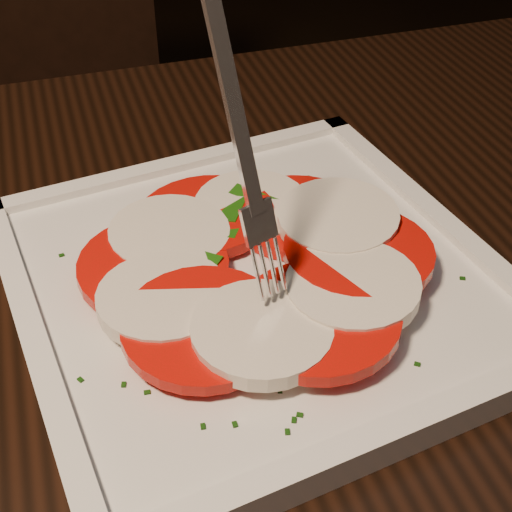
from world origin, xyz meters
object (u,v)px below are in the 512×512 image
(table, at_px, (338,418))
(chair, at_px, (29,98))
(plate, at_px, (256,283))
(fork, at_px, (232,134))

(table, relative_size, chair, 1.31)
(table, distance_m, plate, 0.12)
(fork, bearing_deg, chair, 78.83)
(plate, xyz_separation_m, fork, (-0.02, -0.01, 0.12))
(table, relative_size, fork, 7.03)
(table, xyz_separation_m, chair, (-0.16, 0.82, -0.12))
(chair, relative_size, fork, 5.36)
(table, height_order, chair, chair)
(table, distance_m, fork, 0.23)
(fork, bearing_deg, table, -45.96)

